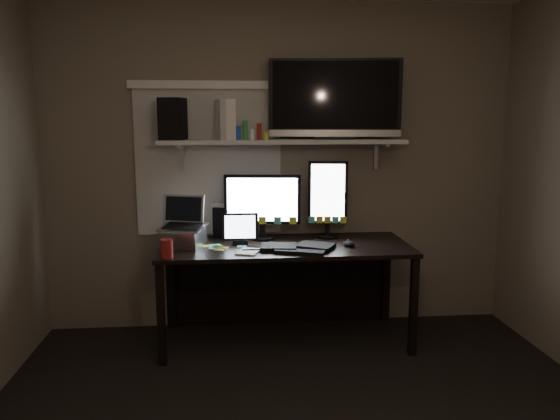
{
  "coord_description": "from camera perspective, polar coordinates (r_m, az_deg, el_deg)",
  "views": [
    {
      "loc": [
        -0.4,
        -2.41,
        1.64
      ],
      "look_at": [
        -0.05,
        1.25,
        1.02
      ],
      "focal_mm": 35.0,
      "sensor_mm": 36.0,
      "label": 1
    }
  ],
  "objects": [
    {
      "name": "tablet",
      "position": [
        3.96,
        -4.2,
        -1.95
      ],
      "size": [
        0.26,
        0.11,
        0.23
      ],
      "primitive_type": "cube",
      "rotation": [
        0.0,
        0.0,
        -0.01
      ],
      "color": "black",
      "rests_on": "desk"
    },
    {
      "name": "window_blinds",
      "position": [
        4.21,
        -7.47,
        4.93
      ],
      "size": [
        1.1,
        0.02,
        1.1
      ],
      "primitive_type": "cube",
      "color": "silver",
      "rests_on": "back_wall"
    },
    {
      "name": "back_wall",
      "position": [
        4.25,
        0.01,
        4.37
      ],
      "size": [
        3.6,
        0.0,
        3.6
      ],
      "primitive_type": "plane",
      "rotation": [
        1.57,
        0.0,
        0.0
      ],
      "color": "#756654",
      "rests_on": "floor"
    },
    {
      "name": "bottles",
      "position": [
        3.95,
        -3.3,
        8.31
      ],
      "size": [
        0.22,
        0.09,
        0.14
      ],
      "primitive_type": null,
      "rotation": [
        0.0,
        0.0,
        -0.19
      ],
      "color": "#A50F0C",
      "rests_on": "wall_shelf"
    },
    {
      "name": "keyboard",
      "position": [
        3.82,
        1.8,
        -3.88
      ],
      "size": [
        0.55,
        0.36,
        0.03
      ],
      "primitive_type": "cube",
      "rotation": [
        0.0,
        0.0,
        -0.33
      ],
      "color": "black",
      "rests_on": "desk"
    },
    {
      "name": "monitor_portrait",
      "position": [
        4.16,
        5.0,
        1.16
      ],
      "size": [
        0.3,
        0.1,
        0.6
      ],
      "primitive_type": "cube",
      "rotation": [
        0.0,
        0.0,
        -0.14
      ],
      "color": "black",
      "rests_on": "desk"
    },
    {
      "name": "notepad",
      "position": [
        3.74,
        -3.31,
        -4.37
      ],
      "size": [
        0.19,
        0.22,
        0.01
      ],
      "primitive_type": "cube",
      "rotation": [
        0.0,
        0.0,
        -0.34
      ],
      "color": "silver",
      "rests_on": "desk"
    },
    {
      "name": "game_console",
      "position": [
        4.01,
        -5.74,
        9.37
      ],
      "size": [
        0.15,
        0.25,
        0.29
      ],
      "primitive_type": "cube",
      "rotation": [
        0.0,
        0.0,
        0.34
      ],
      "color": "silver",
      "rests_on": "wall_shelf"
    },
    {
      "name": "desk",
      "position": [
        4.12,
        0.34,
        -5.64
      ],
      "size": [
        1.8,
        0.75,
        0.73
      ],
      "color": "black",
      "rests_on": "floor"
    },
    {
      "name": "cup",
      "position": [
        3.66,
        -11.76,
        -3.96
      ],
      "size": [
        0.1,
        0.1,
        0.12
      ],
      "primitive_type": "cylinder",
      "rotation": [
        0.0,
        0.0,
        0.23
      ],
      "color": "maroon",
      "rests_on": "desk"
    },
    {
      "name": "sticky_notes",
      "position": [
        3.88,
        -5.95,
        -3.94
      ],
      "size": [
        0.32,
        0.26,
        0.0
      ],
      "primitive_type": null,
      "rotation": [
        0.0,
        0.0,
        -0.18
      ],
      "color": "#C4CE38",
      "rests_on": "desk"
    },
    {
      "name": "monitor_landscape",
      "position": [
        4.09,
        -1.85,
        0.38
      ],
      "size": [
        0.58,
        0.13,
        0.5
      ],
      "primitive_type": "cube",
      "rotation": [
        0.0,
        0.0,
        -0.13
      ],
      "color": "black",
      "rests_on": "desk"
    },
    {
      "name": "mouse",
      "position": [
        3.94,
        7.21,
        -3.49
      ],
      "size": [
        0.1,
        0.13,
        0.04
      ],
      "primitive_type": "ellipsoid",
      "rotation": [
        0.0,
        0.0,
        0.34
      ],
      "color": "black",
      "rests_on": "desk"
    },
    {
      "name": "tv",
      "position": [
        4.12,
        5.75,
        11.44
      ],
      "size": [
        0.99,
        0.31,
        0.58
      ],
      "primitive_type": "cube",
      "rotation": [
        0.0,
        0.0,
        -0.14
      ],
      "color": "black",
      "rests_on": "wall_shelf"
    },
    {
      "name": "laptop",
      "position": [
        3.92,
        -10.15,
        -1.29
      ],
      "size": [
        0.38,
        0.34,
        0.35
      ],
      "primitive_type": "cube",
      "rotation": [
        0.0,
        0.0,
        -0.31
      ],
      "color": "#ACACB1",
      "rests_on": "desk"
    },
    {
      "name": "speaker",
      "position": [
        4.06,
        -11.14,
        9.32
      ],
      "size": [
        0.2,
        0.23,
        0.3
      ],
      "primitive_type": "cube",
      "rotation": [
        0.0,
        0.0,
        -0.21
      ],
      "color": "black",
      "rests_on": "wall_shelf"
    },
    {
      "name": "wall_shelf",
      "position": [
        4.06,
        0.25,
        7.17
      ],
      "size": [
        1.8,
        0.35,
        0.03
      ],
      "primitive_type": "cube",
      "color": "beige",
      "rests_on": "back_wall"
    },
    {
      "name": "file_sorter",
      "position": [
        4.19,
        -5.59,
        -1.18
      ],
      "size": [
        0.22,
        0.15,
        0.25
      ],
      "primitive_type": "cube",
      "rotation": [
        0.0,
        0.0,
        -0.33
      ],
      "color": "black",
      "rests_on": "desk"
    }
  ]
}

